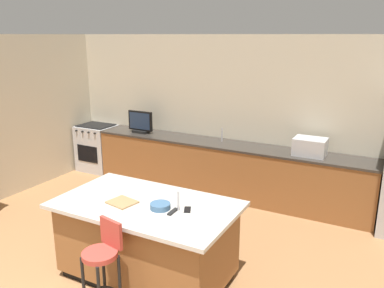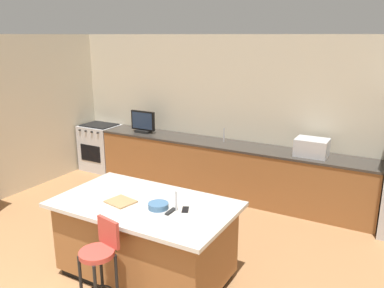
% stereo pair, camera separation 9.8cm
% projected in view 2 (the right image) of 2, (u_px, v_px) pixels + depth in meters
% --- Properties ---
extents(wall_back, '(7.20, 0.12, 2.72)m').
position_uv_depth(wall_back, '(241.00, 115.00, 6.83)').
color(wall_back, beige).
rests_on(wall_back, ground_plane).
extents(counter_back, '(4.92, 0.62, 0.93)m').
position_uv_depth(counter_back, '(226.00, 169.00, 6.80)').
color(counter_back, brown).
rests_on(counter_back, ground_plane).
extents(kitchen_island, '(2.00, 1.17, 0.92)m').
position_uv_depth(kitchen_island, '(146.00, 239.00, 4.47)').
color(kitchen_island, black).
rests_on(kitchen_island, ground_plane).
extents(range_oven, '(0.72, 0.63, 0.95)m').
position_uv_depth(range_oven, '(101.00, 147.00, 8.12)').
color(range_oven, '#B7BABF').
rests_on(range_oven, ground_plane).
extents(microwave, '(0.48, 0.36, 0.27)m').
position_uv_depth(microwave, '(312.00, 147.00, 5.97)').
color(microwave, '#B7BABF').
rests_on(microwave, counter_back).
extents(tv_monitor, '(0.50, 0.16, 0.41)m').
position_uv_depth(tv_monitor, '(143.00, 123.00, 7.37)').
color(tv_monitor, black).
rests_on(tv_monitor, counter_back).
extents(sink_faucet_back, '(0.02, 0.02, 0.24)m').
position_uv_depth(sink_faucet_back, '(224.00, 135.00, 6.77)').
color(sink_faucet_back, '#B2B2B7').
rests_on(sink_faucet_back, counter_back).
extents(sink_faucet_island, '(0.02, 0.02, 0.22)m').
position_uv_depth(sink_faucet_island, '(176.00, 201.00, 4.13)').
color(sink_faucet_island, '#B2B2B7').
rests_on(sink_faucet_island, kitchen_island).
extents(bar_stool_center, '(0.35, 0.36, 1.00)m').
position_uv_depth(bar_stool_center, '(100.00, 261.00, 3.80)').
color(bar_stool_center, '#B23D33').
rests_on(bar_stool_center, ground_plane).
extents(fruit_bowl, '(0.22, 0.22, 0.06)m').
position_uv_depth(fruit_bowl, '(158.00, 206.00, 4.19)').
color(fruit_bowl, '#3F668C').
rests_on(fruit_bowl, kitchen_island).
extents(cell_phone, '(0.13, 0.17, 0.01)m').
position_uv_depth(cell_phone, '(185.00, 210.00, 4.17)').
color(cell_phone, black).
rests_on(cell_phone, kitchen_island).
extents(tv_remote, '(0.05, 0.17, 0.02)m').
position_uv_depth(tv_remote, '(171.00, 211.00, 4.11)').
color(tv_remote, black).
rests_on(tv_remote, kitchen_island).
extents(cutting_board, '(0.34, 0.30, 0.02)m').
position_uv_depth(cutting_board, '(121.00, 202.00, 4.35)').
color(cutting_board, '#A87F51').
rests_on(cutting_board, kitchen_island).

